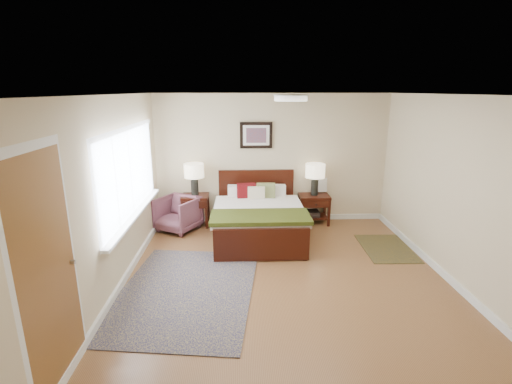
% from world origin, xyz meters
% --- Properties ---
extents(floor, '(5.00, 5.00, 0.00)m').
position_xyz_m(floor, '(0.00, 0.00, 0.00)').
color(floor, brown).
rests_on(floor, ground).
extents(back_wall, '(4.50, 0.04, 2.50)m').
position_xyz_m(back_wall, '(0.00, 2.50, 1.25)').
color(back_wall, '#C5B78F').
rests_on(back_wall, ground).
extents(front_wall, '(4.50, 0.04, 2.50)m').
position_xyz_m(front_wall, '(0.00, -2.50, 1.25)').
color(front_wall, '#C5B78F').
rests_on(front_wall, ground).
extents(left_wall, '(0.04, 5.00, 2.50)m').
position_xyz_m(left_wall, '(-2.25, 0.00, 1.25)').
color(left_wall, '#C5B78F').
rests_on(left_wall, ground).
extents(right_wall, '(0.04, 5.00, 2.50)m').
position_xyz_m(right_wall, '(2.25, 0.00, 1.25)').
color(right_wall, '#C5B78F').
rests_on(right_wall, ground).
extents(ceiling, '(4.50, 5.00, 0.02)m').
position_xyz_m(ceiling, '(0.00, 0.00, 2.50)').
color(ceiling, white).
rests_on(ceiling, back_wall).
extents(window, '(0.11, 2.72, 1.32)m').
position_xyz_m(window, '(-2.20, 0.70, 1.38)').
color(window, silver).
rests_on(window, left_wall).
extents(door, '(0.06, 1.00, 2.18)m').
position_xyz_m(door, '(-2.23, -1.75, 1.07)').
color(door, silver).
rests_on(door, ground).
extents(ceil_fixture, '(0.44, 0.44, 0.08)m').
position_xyz_m(ceil_fixture, '(0.00, 0.00, 2.47)').
color(ceil_fixture, white).
rests_on(ceil_fixture, ceiling).
extents(bed, '(1.59, 1.91, 1.03)m').
position_xyz_m(bed, '(-0.31, 1.56, 0.48)').
color(bed, '#391308').
rests_on(bed, ground).
extents(wall_art, '(0.62, 0.05, 0.50)m').
position_xyz_m(wall_art, '(-0.31, 2.47, 1.72)').
color(wall_art, black).
rests_on(wall_art, back_wall).
extents(nightstand_left, '(0.51, 0.45, 0.60)m').
position_xyz_m(nightstand_left, '(-1.50, 2.25, 0.48)').
color(nightstand_left, '#391308').
rests_on(nightstand_left, ground).
extents(nightstand_right, '(0.58, 0.44, 0.58)m').
position_xyz_m(nightstand_right, '(0.81, 2.26, 0.36)').
color(nightstand_right, '#391308').
rests_on(nightstand_right, ground).
extents(lamp_left, '(0.37, 0.37, 0.61)m').
position_xyz_m(lamp_left, '(-1.50, 2.27, 1.04)').
color(lamp_left, black).
rests_on(lamp_left, nightstand_left).
extents(lamp_right, '(0.37, 0.37, 0.61)m').
position_xyz_m(lamp_right, '(0.81, 2.27, 1.01)').
color(lamp_right, black).
rests_on(lamp_right, nightstand_right).
extents(armchair, '(0.95, 0.95, 0.64)m').
position_xyz_m(armchair, '(-1.80, 2.00, 0.32)').
color(armchair, brown).
rests_on(armchair, ground).
extents(rug_persian, '(2.00, 2.61, 0.01)m').
position_xyz_m(rug_persian, '(-1.35, -0.22, 0.01)').
color(rug_persian, '#0D0F42').
rests_on(rug_persian, ground).
extents(rug_navy, '(0.81, 1.18, 0.01)m').
position_xyz_m(rug_navy, '(1.80, 1.00, 0.01)').
color(rug_navy, black).
rests_on(rug_navy, ground).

